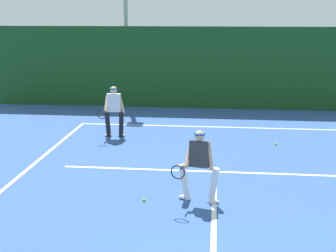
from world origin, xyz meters
TOP-DOWN VIEW (x-y plane):
  - court_line_baseline_far at (0.00, 10.89)m, footprint 9.44×0.10m
  - court_line_service at (0.00, 6.27)m, footprint 7.69×0.10m
  - court_line_centre at (0.00, 3.20)m, footprint 0.10×6.40m
  - player_near at (-0.34, 4.37)m, footprint 0.99×0.84m
  - player_far at (-3.21, 9.30)m, footprint 0.74×0.87m
  - tennis_ball at (1.80, 8.85)m, footprint 0.07×0.07m
  - tennis_ball_extra at (-1.47, 4.26)m, footprint 0.07×0.07m
  - back_fence_windscreen at (0.00, 14.13)m, footprint 18.74×0.12m

SIDE VIEW (x-z plane):
  - court_line_baseline_far at x=0.00m, z-range 0.00..0.01m
  - court_line_service at x=0.00m, z-range 0.00..0.01m
  - court_line_centre at x=0.00m, z-range 0.00..0.01m
  - tennis_ball at x=1.80m, z-range 0.00..0.07m
  - tennis_ball_extra at x=-1.47m, z-range 0.00..0.07m
  - player_near at x=-0.34m, z-range 0.07..1.61m
  - player_far at x=-3.21m, z-range 0.08..1.70m
  - back_fence_windscreen at x=0.00m, z-range 0.00..3.30m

